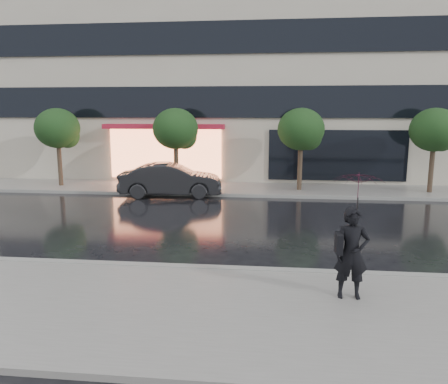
# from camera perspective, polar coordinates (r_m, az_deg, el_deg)

# --- Properties ---
(ground) EXTENTS (120.00, 120.00, 0.00)m
(ground) POSITION_cam_1_polar(r_m,az_deg,el_deg) (11.68, -2.21, -8.60)
(ground) COLOR black
(ground) RESTS_ON ground
(sidewalk_near) EXTENTS (60.00, 4.50, 0.12)m
(sidewalk_near) POSITION_cam_1_polar(r_m,az_deg,el_deg) (8.69, -5.45, -15.16)
(sidewalk_near) COLOR slate
(sidewalk_near) RESTS_ON ground
(sidewalk_far) EXTENTS (60.00, 3.50, 0.12)m
(sidewalk_far) POSITION_cam_1_polar(r_m,az_deg,el_deg) (21.56, 1.76, 0.43)
(sidewalk_far) COLOR slate
(sidewalk_far) RESTS_ON ground
(curb_near) EXTENTS (60.00, 0.25, 0.14)m
(curb_near) POSITION_cam_1_polar(r_m,az_deg,el_deg) (10.73, -3.00, -9.98)
(curb_near) COLOR gray
(curb_near) RESTS_ON ground
(curb_far) EXTENTS (60.00, 0.25, 0.14)m
(curb_far) POSITION_cam_1_polar(r_m,az_deg,el_deg) (19.84, 1.37, -0.42)
(curb_far) COLOR gray
(curb_far) RESTS_ON ground
(office_building) EXTENTS (30.00, 12.76, 18.00)m
(office_building) POSITION_cam_1_polar(r_m,az_deg,el_deg) (29.40, 3.12, 20.60)
(office_building) COLOR #BBB39E
(office_building) RESTS_ON ground
(tree_far_west) EXTENTS (2.20, 2.20, 3.99)m
(tree_far_west) POSITION_cam_1_polar(r_m,az_deg,el_deg) (23.48, -20.75, 7.61)
(tree_far_west) COLOR #33261C
(tree_far_west) RESTS_ON ground
(tree_mid_west) EXTENTS (2.20, 2.20, 3.99)m
(tree_mid_west) POSITION_cam_1_polar(r_m,az_deg,el_deg) (21.46, -6.17, 8.01)
(tree_mid_west) COLOR #33261C
(tree_mid_west) RESTS_ON ground
(tree_mid_east) EXTENTS (2.20, 2.20, 3.99)m
(tree_mid_east) POSITION_cam_1_polar(r_m,az_deg,el_deg) (21.02, 10.19, 7.86)
(tree_mid_east) COLOR #33261C
(tree_mid_east) RESTS_ON ground
(tree_far_east) EXTENTS (2.20, 2.20, 3.99)m
(tree_far_east) POSITION_cam_1_polar(r_m,az_deg,el_deg) (22.24, 25.91, 7.12)
(tree_far_east) COLOR #33261C
(tree_far_east) RESTS_ON ground
(parked_car) EXTENTS (4.77, 2.16, 1.52)m
(parked_car) POSITION_cam_1_polar(r_m,az_deg,el_deg) (19.97, -6.97, 1.58)
(parked_car) COLOR black
(parked_car) RESTS_ON ground
(pedestrian_with_umbrella) EXTENTS (0.98, 1.00, 2.55)m
(pedestrian_with_umbrella) POSITION_cam_1_polar(r_m,az_deg,el_deg) (8.92, 16.78, -3.34)
(pedestrian_with_umbrella) COLOR black
(pedestrian_with_umbrella) RESTS_ON sidewalk_near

